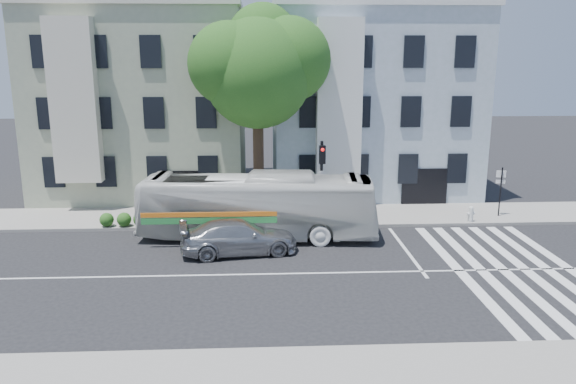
{
  "coord_description": "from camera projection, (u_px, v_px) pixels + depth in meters",
  "views": [
    {
      "loc": [
        0.15,
        -20.7,
        8.27
      ],
      "look_at": [
        1.33,
        3.82,
        2.4
      ],
      "focal_mm": 35.0,
      "sensor_mm": 36.0,
      "label": 1
    }
  ],
  "objects": [
    {
      "name": "traffic_signal",
      "position": [
        322.0,
        173.0,
        27.28
      ],
      "size": [
        0.46,
        0.54,
        4.38
      ],
      "rotation": [
        0.0,
        0.0,
        0.1
      ],
      "color": "black",
      "rests_on": "ground"
    },
    {
      "name": "sidewalk_far",
      "position": [
        259.0,
        217.0,
        29.78
      ],
      "size": [
        80.0,
        4.0,
        0.15
      ],
      "primitive_type": "cube",
      "color": "gray",
      "rests_on": "ground"
    },
    {
      "name": "street_tree",
      "position": [
        259.0,
        67.0,
        28.69
      ],
      "size": [
        7.3,
        5.9,
        11.1
      ],
      "color": "#2D2116",
      "rests_on": "ground"
    },
    {
      "name": "hedge",
      "position": [
        193.0,
        219.0,
        27.87
      ],
      "size": [
        8.48,
        2.66,
        0.7
      ],
      "primitive_type": null,
      "rotation": [
        0.0,
        0.0,
        0.22
      ],
      "color": "#246520",
      "rests_on": "sidewalk_far"
    },
    {
      "name": "fire_hydrant",
      "position": [
        471.0,
        214.0,
        28.52
      ],
      "size": [
        0.46,
        0.27,
        0.81
      ],
      "rotation": [
        0.0,
        0.0,
        0.29
      ],
      "color": "silver",
      "rests_on": "sidewalk_far"
    },
    {
      "name": "sedan",
      "position": [
        239.0,
        237.0,
        24.26
      ],
      "size": [
        2.81,
        5.3,
        1.46
      ],
      "primitive_type": "imported",
      "rotation": [
        0.0,
        0.0,
        1.73
      ],
      "color": "#A8AAAF",
      "rests_on": "ground"
    },
    {
      "name": "far_sign_pole",
      "position": [
        501.0,
        185.0,
        29.32
      ],
      "size": [
        0.47,
        0.21,
        2.6
      ],
      "rotation": [
        0.0,
        0.0,
        -0.23
      ],
      "color": "black",
      "rests_on": "sidewalk_far"
    },
    {
      "name": "building_left",
      "position": [
        146.0,
        104.0,
        34.99
      ],
      "size": [
        12.0,
        10.0,
        11.0
      ],
      "primitive_type": "cube",
      "color": "gray",
      "rests_on": "ground"
    },
    {
      "name": "ground",
      "position": [
        259.0,
        274.0,
        22.02
      ],
      "size": [
        120.0,
        120.0,
        0.0
      ],
      "primitive_type": "plane",
      "color": "black",
      "rests_on": "ground"
    },
    {
      "name": "bus",
      "position": [
        258.0,
        206.0,
        26.18
      ],
      "size": [
        3.55,
        11.25,
        3.08
      ],
      "primitive_type": "imported",
      "rotation": [
        0.0,
        0.0,
        1.48
      ],
      "color": "silver",
      "rests_on": "ground"
    },
    {
      "name": "building_right",
      "position": [
        368.0,
        103.0,
        35.65
      ],
      "size": [
        12.0,
        10.0,
        11.0
      ],
      "primitive_type": "cube",
      "color": "#9BAFB8",
      "rests_on": "ground"
    }
  ]
}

